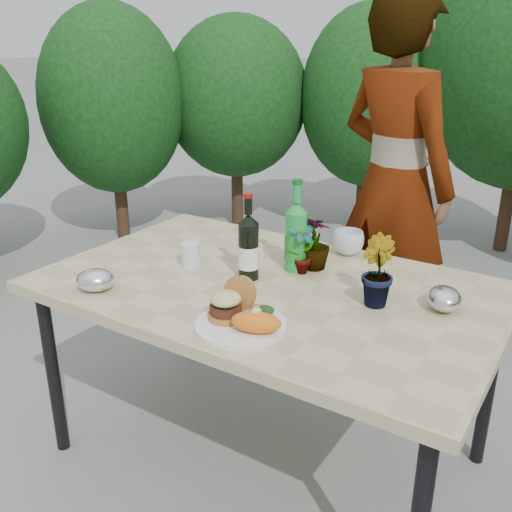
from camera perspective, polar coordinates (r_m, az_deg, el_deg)
The scene contains 18 objects.
ground at distance 2.44m, azimuth 1.08°, elevation -19.08°, with size 80.00×80.00×0.00m, color slate.
patio_table at distance 2.06m, azimuth 1.21°, elevation -4.20°, with size 1.60×1.00×0.75m.
shrub_hedge at distance 3.29m, azimuth 19.24°, elevation 12.44°, with size 6.85×5.25×2.33m.
dinner_plate at distance 1.73m, azimuth -1.53°, elevation -6.93°, with size 0.28×0.28×0.01m, color white.
burger_stack at distance 1.75m, azimuth -2.69°, elevation -4.69°, with size 0.11×0.16×0.11m.
sweet_potato at distance 1.67m, azimuth 0.01°, elevation -6.64°, with size 0.15×0.08×0.06m, color orange.
grilled_veg at distance 1.79m, azimuth 0.61°, elevation -5.33°, with size 0.08×0.05×0.03m.
wine_bottle at distance 2.03m, azimuth -0.76°, elevation 0.81°, with size 0.08×0.08×0.32m.
sparkling_water at distance 2.11m, azimuth 4.01°, elevation 1.84°, with size 0.08×0.08×0.35m.
plastic_cup at distance 2.18m, azimuth -6.52°, elevation 0.11°, with size 0.07×0.07×0.10m, color silver.
seedling_left at distance 2.09m, azimuth 4.61°, elevation 0.86°, with size 0.11×0.07×0.20m, color #25511B.
seedling_mid at distance 1.88m, azimuth 11.91°, elevation -1.47°, with size 0.13×0.10×0.23m, color #2B6121.
seedling_right at distance 2.14m, azimuth 5.91°, elevation 1.38°, with size 0.12×0.12×0.21m, color #2D5B1F.
blue_bowl at distance 2.32m, azimuth 9.21°, elevation 1.34°, with size 0.12×0.12×0.10m, color silver.
foil_packet_left at distance 2.04m, azimuth -15.78°, elevation -2.33°, with size 0.13×0.11×0.08m, color silver.
foil_packet_right at distance 1.92m, azimuth 18.32°, elevation -4.06°, with size 0.13×0.11×0.08m, color silver.
person at distance 2.88m, azimuth 13.63°, elevation 7.07°, with size 0.66×0.43×1.81m, color #97644B.
terracotta_pot at distance 4.44m, azimuth -1.56°, elevation 1.33°, with size 0.17×0.17×0.14m.
Camera 1 is at (0.97, -1.59, 1.57)m, focal length 40.00 mm.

